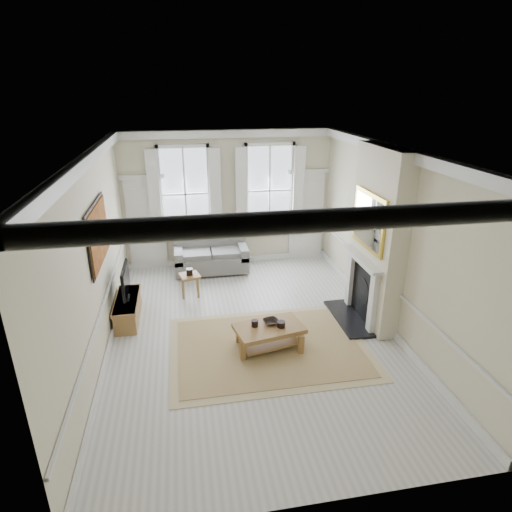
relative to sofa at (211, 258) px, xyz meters
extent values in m
plane|color=#B7B5AD|center=(0.51, -3.11, -0.36)|extent=(7.20, 7.20, 0.00)
plane|color=white|center=(0.51, -3.11, 3.04)|extent=(7.20, 7.20, 0.00)
plane|color=beige|center=(0.51, 0.49, 1.34)|extent=(5.20, 0.00, 5.20)
plane|color=beige|center=(-2.09, -3.11, 1.34)|extent=(0.00, 7.20, 7.20)
plane|color=beige|center=(3.11, -3.11, 1.34)|extent=(0.00, 7.20, 7.20)
cube|color=silver|center=(-1.54, 0.45, 0.79)|extent=(0.90, 0.08, 2.30)
cube|color=silver|center=(2.56, 0.45, 0.79)|extent=(0.90, 0.08, 2.30)
cube|color=#A1661B|center=(-2.05, -2.81, 1.69)|extent=(0.05, 1.66, 1.06)
cube|color=beige|center=(2.94, -2.91, 1.34)|extent=(0.35, 1.70, 3.38)
cube|color=black|center=(2.51, -2.91, -0.33)|extent=(0.55, 1.50, 0.05)
cube|color=silver|center=(2.71, -3.46, 0.22)|extent=(0.10, 0.18, 1.15)
cube|color=silver|center=(2.71, -2.36, 0.22)|extent=(0.10, 0.18, 1.15)
cube|color=silver|center=(2.66, -2.91, 0.94)|extent=(0.20, 1.45, 0.06)
cube|color=black|center=(2.76, -2.91, 0.19)|extent=(0.02, 0.92, 1.00)
cube|color=gold|center=(2.72, -2.91, 1.69)|extent=(0.06, 1.26, 1.06)
cube|color=#61615E|center=(0.00, -0.06, -0.09)|extent=(1.79, 0.87, 0.41)
cube|color=#61615E|center=(0.00, 0.28, 0.27)|extent=(1.79, 0.20, 0.44)
cube|color=#61615E|center=(-0.79, -0.06, 0.15)|extent=(0.20, 0.87, 0.30)
cube|color=#61615E|center=(0.79, -0.06, 0.15)|extent=(0.20, 0.87, 0.30)
cylinder|color=brown|center=(-0.77, -0.37, -0.32)|extent=(0.06, 0.06, 0.08)
cylinder|color=brown|center=(0.77, 0.26, -0.32)|extent=(0.06, 0.06, 0.08)
cube|color=brown|center=(-0.57, -1.27, 0.11)|extent=(0.49, 0.49, 0.06)
cube|color=brown|center=(-0.72, -1.42, -0.14)|extent=(0.05, 0.05, 0.44)
cube|color=brown|center=(-0.41, -1.42, -0.14)|extent=(0.05, 0.05, 0.44)
cube|color=brown|center=(-0.72, -1.11, -0.14)|extent=(0.05, 0.05, 0.44)
cube|color=brown|center=(-0.41, -1.11, -0.14)|extent=(0.05, 0.05, 0.44)
cube|color=tan|center=(0.73, -3.61, -0.34)|extent=(3.50, 2.60, 0.02)
cube|color=brown|center=(0.73, -3.61, 0.05)|extent=(1.29, 0.90, 0.08)
cube|color=brown|center=(0.25, -3.86, -0.17)|extent=(0.10, 0.10, 0.36)
cube|color=brown|center=(1.22, -3.86, -0.17)|extent=(0.10, 0.10, 0.36)
cube|color=brown|center=(0.25, -3.37, -0.17)|extent=(0.10, 0.10, 0.36)
cube|color=brown|center=(1.22, -3.37, -0.17)|extent=(0.10, 0.10, 0.36)
cylinder|color=black|center=(0.48, -3.56, 0.14)|extent=(0.12, 0.12, 0.12)
cylinder|color=black|center=(0.93, -3.66, 0.14)|extent=(0.14, 0.14, 0.10)
imported|color=black|center=(0.78, -3.51, 0.12)|extent=(0.33, 0.33, 0.07)
cube|color=brown|center=(-1.83, -2.13, -0.13)|extent=(0.41, 1.28, 0.46)
cube|color=black|center=(-1.81, -2.13, 0.12)|extent=(0.08, 0.30, 0.03)
cube|color=black|center=(-1.81, -2.13, 0.51)|extent=(0.05, 0.90, 0.55)
cube|color=black|center=(-1.78, -2.13, 0.51)|extent=(0.01, 0.83, 0.49)
camera|label=1|loc=(-0.63, -9.96, 4.01)|focal=30.00mm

